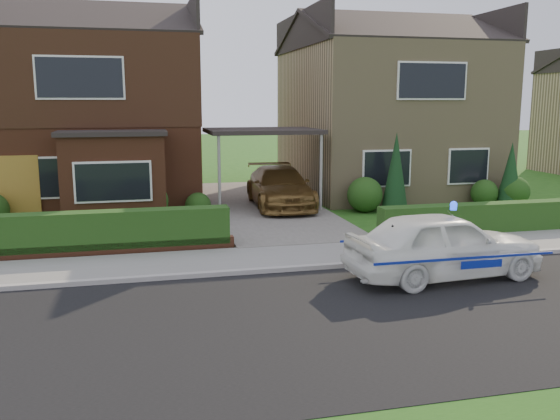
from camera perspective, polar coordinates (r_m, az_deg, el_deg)
name	(u,v)px	position (r m, az deg, el deg)	size (l,w,h in m)	color
ground	(391,316)	(10.71, 10.68, -9.95)	(120.00, 120.00, 0.00)	#205015
road	(391,316)	(10.71, 10.68, -9.95)	(60.00, 6.00, 0.02)	black
kerb	(335,266)	(13.39, 5.35, -5.39)	(60.00, 0.16, 0.12)	#9E9993
sidewalk	(321,255)	(14.36, 3.99, -4.33)	(60.00, 2.00, 0.10)	slate
driveway	(263,206)	(20.89, -1.69, 0.37)	(3.80, 12.00, 0.12)	#666059
house_left	(91,98)	(23.09, -17.72, 10.20)	(7.50, 9.53, 7.25)	brown
house_right	(385,102)	(25.20, 10.04, 10.16)	(7.50, 8.06, 7.25)	tan
carport_link	(262,132)	(20.55, -1.70, 7.49)	(3.80, 3.00, 2.77)	black
garage_door	(1,191)	(19.69, -25.23, 1.69)	(2.20, 0.10, 2.10)	olive
dwarf_wall	(73,252)	(14.94, -19.28, -3.80)	(7.70, 0.25, 0.36)	brown
hedge_left	(74,257)	(15.13, -19.19, -4.32)	(7.50, 0.55, 0.90)	#123B13
hedge_right	(503,234)	(17.99, 20.67, -2.13)	(7.50, 0.55, 0.80)	#123B13
shrub_left_mid	(147,202)	(18.68, -12.70, 0.79)	(1.32, 1.32, 1.32)	#123B13
shrub_left_near	(198,206)	(19.10, -7.89, 0.43)	(0.84, 0.84, 0.84)	#123B13
shrub_right_near	(365,195)	(20.20, 8.17, 1.48)	(1.20, 1.20, 1.20)	#123B13
shrub_right_mid	(484,193)	(22.40, 19.08, 1.57)	(0.96, 0.96, 0.96)	#123B13
shrub_right_far	(514,191)	(22.70, 21.62, 1.67)	(1.08, 1.08, 1.08)	#123B13
conifer_a	(396,174)	(20.31, 11.06, 3.43)	(0.90, 0.90, 2.60)	black
conifer_b	(510,176)	(22.51, 21.30, 3.07)	(0.90, 0.90, 2.20)	black
police_car	(443,245)	(12.94, 15.45, -3.28)	(3.86, 4.32, 1.59)	white
driveway_car	(280,187)	(20.42, -0.03, 2.24)	(1.90, 4.67, 1.35)	brown
potted_plant_a	(154,235)	(15.51, -12.01, -2.34)	(0.35, 0.24, 0.67)	gray
potted_plant_c	(24,230)	(17.12, -23.43, -1.74)	(0.39, 0.39, 0.70)	gray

